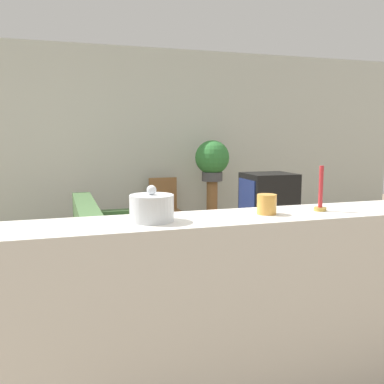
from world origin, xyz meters
The scene contains 12 objects.
ground_plane centered at (0.00, 0.00, 0.00)m, with size 14.00×14.00×0.00m, color gray.
wall_back centered at (0.00, 3.43, 1.35)m, with size 9.00×0.06×2.70m.
couch centered at (-0.37, 1.70, 0.29)m, with size 0.84×1.69×0.81m.
tv_stand centered at (1.39, 1.71, 0.25)m, with size 0.84×0.53×0.49m.
television centered at (1.39, 1.71, 0.77)m, with size 0.55×0.50×0.57m.
wooden_chair centered at (0.50, 3.04, 0.49)m, with size 0.44×0.44×0.89m.
plant_stand centered at (1.13, 2.87, 0.43)m, with size 0.15×0.15×0.86m.
potted_plant centered at (1.13, 2.87, 1.16)m, with size 0.47×0.47×0.56m.
foreground_counter centered at (0.00, -0.59, 0.53)m, with size 2.70×0.44×1.06m.
decorative_bowl centered at (-0.47, -0.59, 1.13)m, with size 0.22×0.22×0.18m.
candle_jar centered at (0.16, -0.59, 1.12)m, with size 0.11×0.11×0.11m.
candlestick centered at (0.50, -0.59, 1.15)m, with size 0.07×0.07×0.26m.
Camera 1 is at (-0.91, -2.64, 1.48)m, focal length 40.00 mm.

